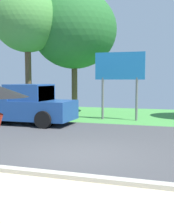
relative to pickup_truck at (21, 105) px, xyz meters
The scene contains 5 objects.
ground_plane 5.05m from the pickup_truck, 22.42° to the right, with size 40.00×22.00×0.20m.
pickup_truck is the anchor object (origin of this frame).
roadside_billboard 5.30m from the pickup_truck, 33.34° to the left, with size 2.60×0.12×3.50m.
tree_left_far 6.63m from the pickup_truck, 80.19° to the left, with size 5.20×5.20×7.49m.
tree_center_back 5.56m from the pickup_truck, 112.42° to the left, with size 3.84×3.84×7.15m.
Camera 1 is at (2.88, -7.84, 2.11)m, focal length 48.38 mm.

